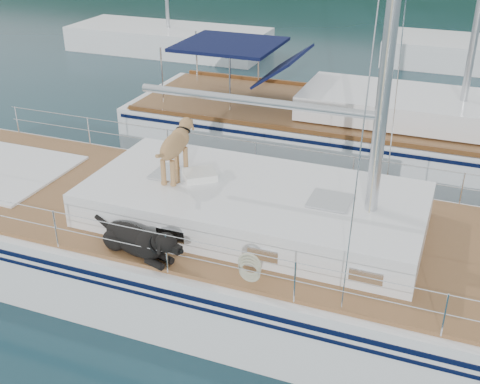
% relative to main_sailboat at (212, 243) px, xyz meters
% --- Properties ---
extents(ground, '(120.00, 120.00, 0.00)m').
position_rel_main_sailboat_xyz_m(ground, '(-0.09, 0.01, -0.68)').
color(ground, black).
rests_on(ground, ground).
extents(main_sailboat, '(12.00, 3.82, 14.01)m').
position_rel_main_sailboat_xyz_m(main_sailboat, '(0.00, 0.00, 0.00)').
color(main_sailboat, white).
rests_on(main_sailboat, ground).
extents(neighbor_sailboat, '(11.00, 3.50, 13.30)m').
position_rel_main_sailboat_xyz_m(neighbor_sailboat, '(1.20, 5.99, -0.05)').
color(neighbor_sailboat, white).
rests_on(neighbor_sailboat, ground).
extents(bg_boat_west, '(8.00, 3.00, 11.65)m').
position_rel_main_sailboat_xyz_m(bg_boat_west, '(-8.09, 14.01, -0.23)').
color(bg_boat_west, white).
rests_on(bg_boat_west, ground).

